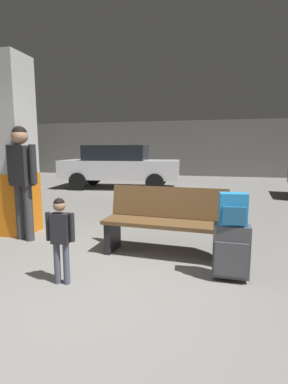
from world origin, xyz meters
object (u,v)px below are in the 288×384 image
(bench, at_px, (165,222))
(suitcase, at_px, (231,251))
(structural_pillar, at_px, (13,148))
(parked_car_far, at_px, (120,165))
(child, at_px, (60,232))
(adult, at_px, (22,171))
(backpack_bright, at_px, (233,210))

(bench, distance_m, suitcase, 1.01)
(structural_pillar, distance_m, parked_car_far, 5.75)
(suitcase, height_order, parked_car_far, parked_car_far)
(structural_pillar, distance_m, child, 2.40)
(parked_car_far, bearing_deg, suitcase, -62.60)
(suitcase, bearing_deg, bench, 143.93)
(bench, height_order, parked_car_far, parked_car_far)
(suitcase, distance_m, adult, 3.18)
(bench, bearing_deg, suitcase, -36.07)
(suitcase, distance_m, parked_car_far, 7.58)
(bench, distance_m, child, 1.42)
(backpack_bright, bearing_deg, structural_pillar, 163.54)
(backpack_bright, bearing_deg, child, -163.49)
(structural_pillar, relative_size, suitcase, 4.70)
(parked_car_far, bearing_deg, backpack_bright, -62.60)
(structural_pillar, xyz_separation_m, parked_car_far, (-0.10, 5.72, -0.60))
(structural_pillar, relative_size, parked_car_far, 0.67)
(suitcase, bearing_deg, child, -163.47)
(bench, height_order, suitcase, bench)
(backpack_bright, bearing_deg, adult, 167.02)
(backpack_bright, xyz_separation_m, child, (-1.71, -0.51, -0.21))
(structural_pillar, xyz_separation_m, adult, (0.37, -0.30, -0.34))
(bench, bearing_deg, child, -129.20)
(structural_pillar, height_order, bench, structural_pillar)
(suitcase, bearing_deg, parked_car_far, 117.40)
(suitcase, relative_size, adult, 0.35)
(bench, xyz_separation_m, backpack_bright, (0.81, -0.59, 0.33))
(suitcase, xyz_separation_m, parked_car_far, (-3.48, 6.72, 0.48))
(suitcase, relative_size, child, 0.67)
(backpack_bright, distance_m, parked_car_far, 7.57)
(bench, bearing_deg, parked_car_far, 113.54)
(structural_pillar, height_order, parked_car_far, structural_pillar)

